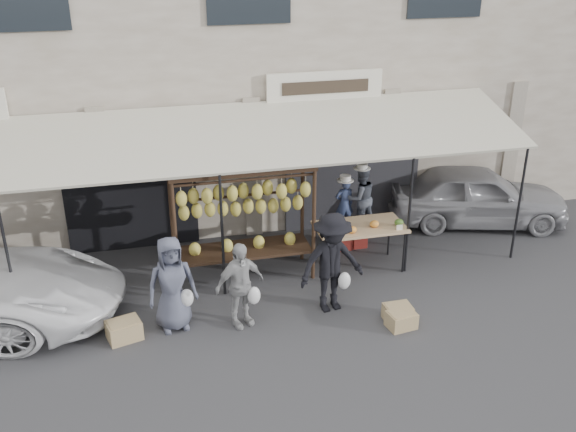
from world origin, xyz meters
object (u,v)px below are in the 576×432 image
vendor_left (344,204)px  sedan (477,195)px  customer_left (172,284)px  crate_near_a (398,313)px  produce_table (361,228)px  customer_right (332,263)px  customer_mid (240,285)px  vendor_right (361,198)px  crate_far (124,330)px  crate_near_b (401,320)px  banana_rack (242,201)px

vendor_left → sedan: bearing=-173.4°
customer_left → crate_near_a: size_ratio=3.59×
produce_table → vendor_left: vendor_left is taller
vendor_left → customer_right: bearing=64.4°
customer_right → crate_near_a: (0.99, -0.62, -0.76)m
vendor_left → crate_near_a: size_ratio=2.35×
customer_left → customer_mid: size_ratio=1.09×
vendor_right → crate_far: size_ratio=2.54×
vendor_right → crate_near_b: size_ratio=2.92×
produce_table → customer_mid: customer_mid is taller
vendor_left → customer_left: bearing=27.8°
produce_table → crate_near_b: bearing=-90.1°
customer_mid → customer_right: size_ratio=0.83×
customer_left → customer_mid: (1.08, -0.19, -0.07)m
vendor_right → customer_mid: vendor_right is taller
vendor_right → sedan: 2.98m
customer_right → customer_mid: bearing=174.6°
vendor_left → crate_far: 5.02m
produce_table → crate_near_a: bearing=-89.3°
crate_near_b → crate_far: size_ratio=0.87×
produce_table → crate_near_b: produce_table is taller
produce_table → crate_near_a: 2.01m
vendor_right → customer_right: (-1.29, -2.17, -0.18)m
customer_right → sedan: bearing=23.1°
banana_rack → customer_right: bearing=-49.0°
crate_near_b → sedan: sedan is taller
banana_rack → crate_near_a: size_ratio=5.72×
crate_far → crate_near_b: bearing=-9.8°
customer_mid → customer_right: customer_right is taller
produce_table → crate_far: 4.71m
banana_rack → vendor_left: 2.38m
crate_near_a → customer_mid: bearing=168.8°
crate_near_a → crate_far: (-4.49, 0.56, 0.02)m
crate_near_b → vendor_right: bearing=83.9°
vendor_left → crate_far: bearing=24.5°
customer_left → crate_far: 1.06m
crate_far → customer_mid: bearing=-1.3°
banana_rack → vendor_left: size_ratio=2.44×
customer_mid → crate_near_a: customer_mid is taller
crate_near_b → crate_far: 4.52m
vendor_left → crate_near_b: 3.10m
customer_left → crate_near_a: (3.67, -0.70, -0.68)m
customer_left → vendor_right: bearing=19.5°
banana_rack → customer_left: bearing=-136.4°
customer_right → vendor_right: bearing=50.2°
customer_left → sedan: (6.87, 2.55, -0.16)m
banana_rack → produce_table: 2.34m
customer_mid → customer_right: 1.61m
customer_mid → crate_far: size_ratio=2.87×
vendor_left → crate_near_b: size_ratio=2.34×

